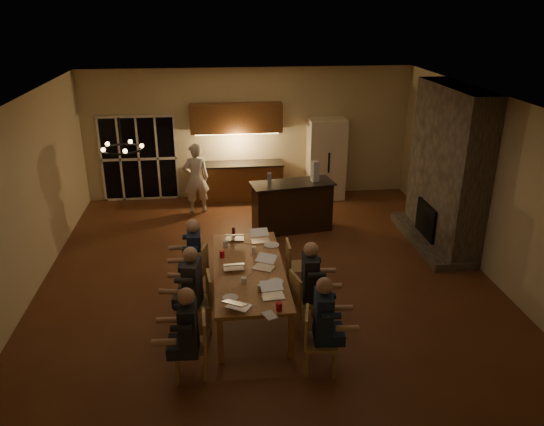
% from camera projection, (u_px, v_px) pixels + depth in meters
% --- Properties ---
extents(floor, '(9.00, 9.00, 0.00)m').
position_uv_depth(floor, '(267.00, 279.00, 9.54)').
color(floor, brown).
rests_on(floor, ground).
extents(back_wall, '(8.00, 0.04, 3.20)m').
position_uv_depth(back_wall, '(248.00, 134.00, 13.10)').
color(back_wall, beige).
rests_on(back_wall, ground).
extents(left_wall, '(0.04, 9.00, 3.20)m').
position_uv_depth(left_wall, '(19.00, 206.00, 8.53)').
color(left_wall, beige).
rests_on(left_wall, ground).
extents(right_wall, '(0.04, 9.00, 3.20)m').
position_uv_depth(right_wall, '(493.00, 187.00, 9.35)').
color(right_wall, beige).
rests_on(right_wall, ground).
extents(ceiling, '(8.00, 9.00, 0.04)m').
position_uv_depth(ceiling, '(267.00, 99.00, 8.33)').
color(ceiling, white).
rests_on(ceiling, back_wall).
extents(french_doors, '(1.86, 0.08, 2.10)m').
position_uv_depth(french_doors, '(139.00, 159.00, 12.99)').
color(french_doors, black).
rests_on(french_doors, ground).
extents(fireplace, '(0.58, 2.50, 3.20)m').
position_uv_depth(fireplace, '(448.00, 168.00, 10.42)').
color(fireplace, '#62594D').
rests_on(fireplace, ground).
extents(kitchenette, '(2.24, 0.68, 2.40)m').
position_uv_depth(kitchenette, '(237.00, 153.00, 12.93)').
color(kitchenette, brown).
rests_on(kitchenette, ground).
extents(refrigerator, '(0.90, 0.68, 2.00)m').
position_uv_depth(refrigerator, '(326.00, 159.00, 13.18)').
color(refrigerator, '#EEE3C7').
rests_on(refrigerator, ground).
extents(dining_table, '(1.10, 2.71, 0.75)m').
position_uv_depth(dining_table, '(249.00, 289.00, 8.48)').
color(dining_table, '#BF7E4C').
rests_on(dining_table, ground).
extents(bar_island, '(1.84, 0.95, 1.08)m').
position_uv_depth(bar_island, '(292.00, 206.00, 11.41)').
color(bar_island, black).
rests_on(bar_island, ground).
extents(chair_left_near, '(0.46, 0.46, 0.89)m').
position_uv_depth(chair_left_near, '(190.00, 347.00, 6.96)').
color(chair_left_near, tan).
rests_on(chair_left_near, ground).
extents(chair_left_mid, '(0.48, 0.48, 0.89)m').
position_uv_depth(chair_left_mid, '(197.00, 302.00, 7.97)').
color(chair_left_mid, tan).
rests_on(chair_left_mid, ground).
extents(chair_left_far, '(0.55, 0.55, 0.89)m').
position_uv_depth(chair_left_far, '(193.00, 271.00, 8.89)').
color(chair_left_far, tan).
rests_on(chair_left_far, ground).
extents(chair_right_near, '(0.52, 0.52, 0.89)m').
position_uv_depth(chair_right_near, '(321.00, 342.00, 7.06)').
color(chair_right_near, tan).
rests_on(chair_right_near, ground).
extents(chair_right_mid, '(0.53, 0.53, 0.89)m').
position_uv_depth(chair_right_mid, '(307.00, 299.00, 8.06)').
color(chair_right_mid, tan).
rests_on(chair_right_mid, ground).
extents(chair_right_far, '(0.45, 0.45, 0.89)m').
position_uv_depth(chair_right_far, '(300.00, 266.00, 9.06)').
color(chair_right_far, tan).
rests_on(chair_right_far, ground).
extents(person_left_near, '(0.62, 0.62, 1.38)m').
position_uv_depth(person_left_near, '(189.00, 336.00, 6.77)').
color(person_left_near, '#23242D').
rests_on(person_left_near, ground).
extents(person_right_near, '(0.65, 0.65, 1.38)m').
position_uv_depth(person_right_near, '(323.00, 324.00, 7.01)').
color(person_right_near, '#1C2A46').
rests_on(person_right_near, ground).
extents(person_left_mid, '(0.70, 0.70, 1.38)m').
position_uv_depth(person_left_mid, '(193.00, 289.00, 7.85)').
color(person_left_mid, '#33373D').
rests_on(person_left_mid, ground).
extents(person_right_mid, '(0.63, 0.63, 1.38)m').
position_uv_depth(person_right_mid, '(310.00, 284.00, 8.00)').
color(person_right_mid, '#23242D').
rests_on(person_right_mid, ground).
extents(person_left_far, '(0.62, 0.62, 1.38)m').
position_uv_depth(person_left_far, '(195.00, 258.00, 8.81)').
color(person_left_far, '#1C2A46').
rests_on(person_left_far, ground).
extents(standing_person, '(0.68, 0.52, 1.66)m').
position_uv_depth(standing_person, '(196.00, 178.00, 12.26)').
color(standing_person, silver).
rests_on(standing_person, ground).
extents(chandelier, '(0.58, 0.58, 0.03)m').
position_uv_depth(chandelier, '(122.00, 149.00, 7.36)').
color(chandelier, black).
rests_on(chandelier, ceiling).
extents(laptop_a, '(0.42, 0.40, 0.23)m').
position_uv_depth(laptop_a, '(239.00, 300.00, 7.25)').
color(laptop_a, silver).
rests_on(laptop_a, dining_table).
extents(laptop_b, '(0.35, 0.31, 0.23)m').
position_uv_depth(laptop_b, '(273.00, 290.00, 7.49)').
color(laptop_b, silver).
rests_on(laptop_b, dining_table).
extents(laptop_c, '(0.33, 0.30, 0.23)m').
position_uv_depth(laptop_c, '(233.00, 262.00, 8.30)').
color(laptop_c, silver).
rests_on(laptop_c, dining_table).
extents(laptop_d, '(0.42, 0.40, 0.23)m').
position_uv_depth(laptop_d, '(264.00, 262.00, 8.30)').
color(laptop_d, silver).
rests_on(laptop_d, dining_table).
extents(laptop_e, '(0.34, 0.30, 0.23)m').
position_uv_depth(laptop_e, '(235.00, 233.00, 9.32)').
color(laptop_e, silver).
rests_on(laptop_e, dining_table).
extents(laptop_f, '(0.35, 0.31, 0.23)m').
position_uv_depth(laptop_f, '(260.00, 235.00, 9.23)').
color(laptop_f, silver).
rests_on(laptop_f, dining_table).
extents(mug_front, '(0.08, 0.08, 0.10)m').
position_uv_depth(mug_front, '(244.00, 281.00, 7.87)').
color(mug_front, white).
rests_on(mug_front, dining_table).
extents(mug_mid, '(0.08, 0.08, 0.10)m').
position_uv_depth(mug_mid, '(254.00, 249.00, 8.85)').
color(mug_mid, white).
rests_on(mug_mid, dining_table).
extents(mug_back, '(0.09, 0.09, 0.10)m').
position_uv_depth(mug_back, '(225.00, 244.00, 9.07)').
color(mug_back, white).
rests_on(mug_back, dining_table).
extents(redcup_near, '(0.09, 0.09, 0.12)m').
position_uv_depth(redcup_near, '(279.00, 307.00, 7.19)').
color(redcup_near, red).
rests_on(redcup_near, dining_table).
extents(redcup_mid, '(0.08, 0.08, 0.12)m').
position_uv_depth(redcup_mid, '(222.00, 254.00, 8.67)').
color(redcup_mid, red).
rests_on(redcup_mid, dining_table).
extents(can_silver, '(0.07, 0.07, 0.12)m').
position_uv_depth(can_silver, '(260.00, 289.00, 7.63)').
color(can_silver, '#B2B2B7').
rests_on(can_silver, dining_table).
extents(can_cola, '(0.06, 0.06, 0.12)m').
position_uv_depth(can_cola, '(233.00, 231.00, 9.55)').
color(can_cola, '#3F0F0C').
rests_on(can_cola, dining_table).
extents(plate_near, '(0.24, 0.24, 0.02)m').
position_uv_depth(plate_near, '(276.00, 282.00, 7.92)').
color(plate_near, white).
rests_on(plate_near, dining_table).
extents(plate_left, '(0.23, 0.23, 0.02)m').
position_uv_depth(plate_left, '(230.00, 298.00, 7.49)').
color(plate_left, white).
rests_on(plate_left, dining_table).
extents(plate_far, '(0.27, 0.27, 0.02)m').
position_uv_depth(plate_far, '(271.00, 245.00, 9.11)').
color(plate_far, white).
rests_on(plate_far, dining_table).
extents(notepad, '(0.22, 0.26, 0.01)m').
position_uv_depth(notepad, '(270.00, 315.00, 7.09)').
color(notepad, white).
rests_on(notepad, dining_table).
extents(bar_bottle, '(0.09, 0.09, 0.24)m').
position_uv_depth(bar_bottle, '(269.00, 178.00, 11.09)').
color(bar_bottle, '#99999E').
rests_on(bar_bottle, bar_island).
extents(bar_blender, '(0.18, 0.18, 0.44)m').
position_uv_depth(bar_blender, '(315.00, 171.00, 11.22)').
color(bar_blender, silver).
rests_on(bar_blender, bar_island).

